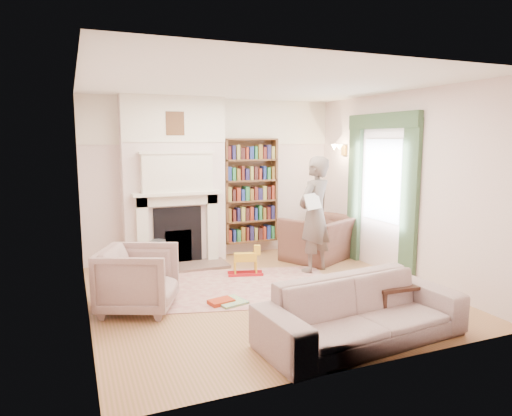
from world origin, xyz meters
name	(u,v)px	position (x,y,z in m)	size (l,w,h in m)	color
floor	(263,293)	(0.00, 0.00, 0.00)	(4.50, 4.50, 0.00)	olive
ceiling	(263,84)	(0.00, 0.00, 2.80)	(4.50, 4.50, 0.00)	white
wall_back	(214,179)	(0.00, 2.25, 1.40)	(4.50, 4.50, 0.00)	silver
wall_front	(363,219)	(0.00, -2.25, 1.40)	(4.50, 4.50, 0.00)	silver
wall_left	(83,200)	(-2.25, 0.00, 1.40)	(4.50, 4.50, 0.00)	silver
wall_right	(400,186)	(2.25, 0.00, 1.40)	(4.50, 4.50, 0.00)	silver
fireplace	(174,182)	(-0.75, 2.05, 1.39)	(1.70, 0.58, 2.80)	silver
bookcase	(250,191)	(0.65, 2.12, 1.18)	(1.00, 0.24, 1.85)	brown
window	(382,180)	(2.23, 0.40, 1.45)	(0.02, 0.90, 1.30)	silver
curtain_left	(410,201)	(2.20, -0.30, 1.20)	(0.07, 0.32, 2.40)	#2F4930
curtain_right	(355,191)	(2.20, 1.10, 1.20)	(0.07, 0.32, 2.40)	#2F4930
pelmet	(382,121)	(2.19, 0.40, 2.38)	(0.09, 1.70, 0.24)	#2F4930
wall_sconce	(335,150)	(2.03, 1.50, 1.90)	(0.20, 0.24, 0.24)	gold
rug	(251,286)	(-0.05, 0.31, 0.01)	(2.35, 1.80, 0.01)	#C4B094
armchair_reading	(320,238)	(1.62, 1.27, 0.38)	(1.17, 1.02, 0.76)	#472626
armchair_left	(138,279)	(-1.66, 0.00, 0.40)	(0.85, 0.88, 0.80)	#A8978A
sofa	(362,311)	(0.37, -1.77, 0.32)	(2.22, 0.87, 0.65)	#B1A292
man_reading	(315,215)	(1.17, 0.67, 0.92)	(0.67, 0.44, 1.84)	#60544D
newspaper	(313,201)	(1.02, 0.47, 1.16)	(0.35, 0.02, 0.25)	silver
coffee_table	(397,301)	(1.09, -1.45, 0.23)	(0.70, 0.45, 0.45)	#382013
paraffin_heater	(158,258)	(-1.17, 1.41, 0.28)	(0.24, 0.24, 0.55)	#A9ACB1
rocking_horse	(245,261)	(0.07, 0.86, 0.24)	(0.54, 0.22, 0.48)	gold
board_game	(230,302)	(-0.55, -0.22, 0.03)	(0.36, 0.36, 0.03)	#DDD94E
game_box_lid	(221,302)	(-0.67, -0.20, 0.04)	(0.31, 0.21, 0.05)	#A22C12
comic_annuals	(303,302)	(0.32, -0.57, 0.02)	(0.74, 0.37, 0.02)	red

